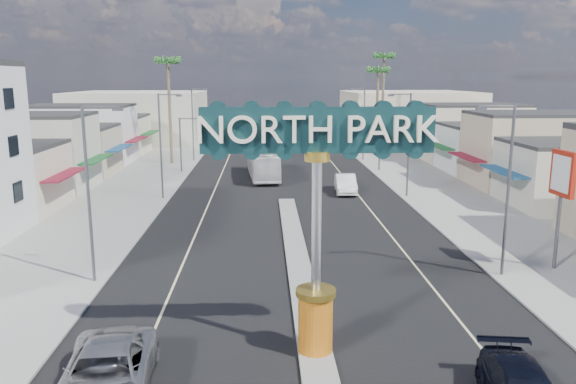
{
  "coord_description": "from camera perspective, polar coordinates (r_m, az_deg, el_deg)",
  "views": [
    {
      "loc": [
        -1.88,
        -17.59,
        10.33
      ],
      "look_at": [
        -0.69,
        9.89,
        4.68
      ],
      "focal_mm": 35.0,
      "sensor_mm": 36.0,
      "label": 1
    }
  ],
  "objects": [
    {
      "name": "streetlight_r_far",
      "position": [
        70.87,
        7.59,
        7.25
      ],
      "size": [
        2.03,
        0.22,
        9.0
      ],
      "color": "#47474C",
      "rests_on": "ground"
    },
    {
      "name": "palm_left_far",
      "position": [
        68.51,
        -12.11,
        12.33
      ],
      "size": [
        2.6,
        2.6,
        13.1
      ],
      "color": "brown",
      "rests_on": "ground"
    },
    {
      "name": "storefront_row_right",
      "position": [
        66.29,
        20.58,
        4.52
      ],
      "size": [
        12.0,
        42.0,
        6.0
      ],
      "primitive_type": "cube",
      "color": "#B7B29E",
      "rests_on": "ground"
    },
    {
      "name": "suv_left",
      "position": [
        19.96,
        -18.01,
        -17.3
      ],
      "size": [
        3.41,
        6.46,
        1.73
      ],
      "primitive_type": "imported",
      "rotation": [
        0.0,
        0.0,
        0.09
      ],
      "color": "#A4A3A8",
      "rests_on": "ground"
    },
    {
      "name": "ground",
      "position": [
        48.73,
        -0.21,
        -0.63
      ],
      "size": [
        160.0,
        160.0,
        0.0
      ],
      "primitive_type": "plane",
      "color": "gray",
      "rests_on": "ground"
    },
    {
      "name": "palm_right_mid",
      "position": [
        75.08,
        9.14,
        11.67
      ],
      "size": [
        2.6,
        2.6,
        12.1
      ],
      "color": "brown",
      "rests_on": "ground"
    },
    {
      "name": "streetlight_r_mid",
      "position": [
        49.44,
        12.01,
        5.24
      ],
      "size": [
        2.03,
        0.22,
        9.0
      ],
      "color": "#47474C",
      "rests_on": "ground"
    },
    {
      "name": "city_bus",
      "position": [
        58.68,
        -2.57,
        3.01
      ],
      "size": [
        3.53,
        11.45,
        3.14
      ],
      "primitive_type": "imported",
      "rotation": [
        0.0,
        0.0,
        0.08
      ],
      "color": "silver",
      "rests_on": "ground"
    },
    {
      "name": "median_island",
      "position": [
        33.26,
        0.89,
        -6.34
      ],
      "size": [
        1.3,
        30.0,
        0.16
      ],
      "primitive_type": "cube",
      "color": "gray",
      "rests_on": "ground"
    },
    {
      "name": "traffic_signal_left",
      "position": [
        62.31,
        -9.25,
        5.88
      ],
      "size": [
        5.09,
        0.45,
        6.0
      ],
      "color": "#47474C",
      "rests_on": "ground"
    },
    {
      "name": "road",
      "position": [
        48.73,
        -0.21,
        -0.62
      ],
      "size": [
        20.0,
        120.0,
        0.01
      ],
      "primitive_type": "cube",
      "color": "black",
      "rests_on": "ground"
    },
    {
      "name": "streetlight_r_near",
      "position": [
        30.67,
        21.24,
        0.93
      ],
      "size": [
        2.03,
        0.22,
        9.0
      ],
      "color": "#47474C",
      "rests_on": "ground"
    },
    {
      "name": "car_parked_right",
      "position": [
        51.12,
        5.86,
        0.84
      ],
      "size": [
        2.09,
        5.18,
        1.67
      ],
      "primitive_type": "imported",
      "rotation": [
        0.0,
        0.0,
        -0.06
      ],
      "color": "white",
      "rests_on": "ground"
    },
    {
      "name": "sidewalk_right",
      "position": [
        51.21,
        15.64,
        -0.4
      ],
      "size": [
        8.0,
        120.0,
        0.12
      ],
      "primitive_type": "cube",
      "color": "gray",
      "rests_on": "ground"
    },
    {
      "name": "storefront_row_left",
      "position": [
        64.92,
        -22.45,
        4.25
      ],
      "size": [
        12.0,
        42.0,
        6.0
      ],
      "primitive_type": "cube",
      "color": "beige",
      "rests_on": "ground"
    },
    {
      "name": "streetlight_l_mid",
      "position": [
        48.64,
        -12.65,
        5.12
      ],
      "size": [
        2.03,
        0.22,
        9.0
      ],
      "color": "#47474C",
      "rests_on": "ground"
    },
    {
      "name": "streetlight_l_near",
      "position": [
        29.36,
        -19.37,
        0.62
      ],
      "size": [
        2.03,
        0.22,
        9.0
      ],
      "color": "#47474C",
      "rests_on": "ground"
    },
    {
      "name": "streetlight_l_far",
      "position": [
        70.31,
        -9.54,
        7.15
      ],
      "size": [
        2.03,
        0.22,
        9.0
      ],
      "color": "#47474C",
      "rests_on": "ground"
    },
    {
      "name": "sidewalk_left",
      "position": [
        50.17,
        -16.41,
        -0.68
      ],
      "size": [
        8.0,
        120.0,
        0.12
      ],
      "primitive_type": "cube",
      "color": "gray",
      "rests_on": "ground"
    },
    {
      "name": "traffic_signal_right",
      "position": [
        62.86,
        7.71,
        5.97
      ],
      "size": [
        5.09,
        0.45,
        6.0
      ],
      "color": "#47474C",
      "rests_on": "ground"
    },
    {
      "name": "gateway_sign",
      "position": [
        20.15,
        2.94,
        -1.02
      ],
      "size": [
        8.2,
        1.5,
        9.15
      ],
      "color": "#D75110",
      "rests_on": "median_island"
    },
    {
      "name": "backdrop_far_right",
      "position": [
        95.83,
        12.06,
        7.57
      ],
      "size": [
        20.0,
        20.0,
        8.0
      ],
      "primitive_type": "cube",
      "color": "beige",
      "rests_on": "ground"
    },
    {
      "name": "bank_pylon_sign",
      "position": [
        32.91,
        26.09,
        1.07
      ],
      "size": [
        0.37,
        2.02,
        6.43
      ],
      "rotation": [
        0.0,
        0.0,
        0.05
      ],
      "color": "#47474C",
      "rests_on": "sidewalk_right"
    },
    {
      "name": "backdrop_far_left",
      "position": [
        94.96,
        -14.84,
        7.4
      ],
      "size": [
        20.0,
        20.0,
        8.0
      ],
      "primitive_type": "cube",
      "color": "#B7B29E",
      "rests_on": "ground"
    },
    {
      "name": "palm_right_far",
      "position": [
        81.39,
        9.74,
        12.89
      ],
      "size": [
        2.6,
        2.6,
        14.1
      ],
      "color": "brown",
      "rests_on": "ground"
    }
  ]
}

